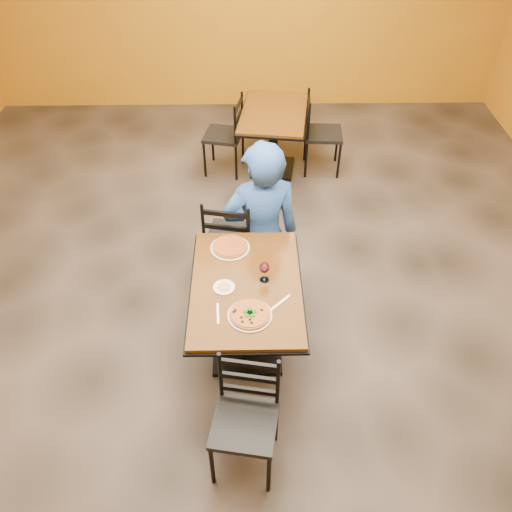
{
  "coord_description": "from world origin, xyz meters",
  "views": [
    {
      "loc": [
        0.02,
        -3.25,
        3.48
      ],
      "look_at": [
        0.08,
        -0.3,
        0.85
      ],
      "focal_mm": 37.11,
      "sensor_mm": 36.0,
      "label": 1
    }
  ],
  "objects_px": {
    "chair_second_right": "(323,134)",
    "plate_far": "(230,248)",
    "chair_main_near": "(245,425)",
    "plate_main": "(250,315)",
    "table_main": "(247,303)",
    "pizza_far": "(230,246)",
    "diner": "(261,217)",
    "wine_glass": "(264,271)",
    "pizza_main": "(250,314)",
    "chair_second_left": "(223,135)",
    "side_plate": "(224,287)",
    "chair_main_far": "(231,237)",
    "table_second": "(274,128)"
  },
  "relations": [
    {
      "from": "chair_main_far",
      "to": "chair_second_right",
      "type": "xyz_separation_m",
      "value": [
        1.03,
        1.86,
        -0.01
      ]
    },
    {
      "from": "plate_far",
      "to": "side_plate",
      "type": "distance_m",
      "value": 0.44
    },
    {
      "from": "chair_second_left",
      "to": "plate_far",
      "type": "distance_m",
      "value": 2.36
    },
    {
      "from": "chair_main_near",
      "to": "pizza_main",
      "type": "xyz_separation_m",
      "value": [
        0.04,
        0.65,
        0.32
      ]
    },
    {
      "from": "table_main",
      "to": "plate_far",
      "type": "relative_size",
      "value": 3.97
    },
    {
      "from": "chair_second_right",
      "to": "plate_far",
      "type": "distance_m",
      "value": 2.57
    },
    {
      "from": "chair_second_right",
      "to": "pizza_far",
      "type": "height_order",
      "value": "chair_second_right"
    },
    {
      "from": "chair_second_left",
      "to": "plate_far",
      "type": "height_order",
      "value": "chair_second_left"
    },
    {
      "from": "chair_second_left",
      "to": "plate_main",
      "type": "bearing_deg",
      "value": 17.18
    },
    {
      "from": "chair_second_left",
      "to": "chair_main_near",
      "type": "bearing_deg",
      "value": 15.61
    },
    {
      "from": "diner",
      "to": "side_plate",
      "type": "xyz_separation_m",
      "value": [
        -0.29,
        -0.87,
        0.03
      ]
    },
    {
      "from": "side_plate",
      "to": "wine_glass",
      "type": "bearing_deg",
      "value": 14.64
    },
    {
      "from": "chair_second_right",
      "to": "wine_glass",
      "type": "xyz_separation_m",
      "value": [
        -0.77,
        -2.7,
        0.37
      ]
    },
    {
      "from": "diner",
      "to": "pizza_far",
      "type": "relative_size",
      "value": 5.18
    },
    {
      "from": "chair_second_right",
      "to": "wine_glass",
      "type": "bearing_deg",
      "value": 167.93
    },
    {
      "from": "wine_glass",
      "to": "pizza_far",
      "type": "bearing_deg",
      "value": 125.64
    },
    {
      "from": "chair_second_right",
      "to": "wine_glass",
      "type": "distance_m",
      "value": 2.83
    },
    {
      "from": "side_plate",
      "to": "chair_second_left",
      "type": "bearing_deg",
      "value": 92.04
    },
    {
      "from": "chair_main_near",
      "to": "chair_second_right",
      "type": "xyz_separation_m",
      "value": [
        0.92,
        3.7,
        0.02
      ]
    },
    {
      "from": "chair_second_right",
      "to": "diner",
      "type": "bearing_deg",
      "value": 161.76
    },
    {
      "from": "pizza_main",
      "to": "chair_second_right",
      "type": "bearing_deg",
      "value": 73.99
    },
    {
      "from": "diner",
      "to": "plate_far",
      "type": "xyz_separation_m",
      "value": [
        -0.26,
        -0.43,
        0.03
      ]
    },
    {
      "from": "chair_main_near",
      "to": "chair_second_left",
      "type": "distance_m",
      "value": 3.71
    },
    {
      "from": "plate_main",
      "to": "table_second",
      "type": "bearing_deg",
      "value": 84.47
    },
    {
      "from": "table_second",
      "to": "plate_main",
      "type": "xyz_separation_m",
      "value": [
        -0.3,
        -3.05,
        0.2
      ]
    },
    {
      "from": "plate_far",
      "to": "chair_second_right",
      "type": "bearing_deg",
      "value": 66.3
    },
    {
      "from": "table_main",
      "to": "chair_second_right",
      "type": "height_order",
      "value": "chair_second_right"
    },
    {
      "from": "chair_main_near",
      "to": "diner",
      "type": "bearing_deg",
      "value": 95.11
    },
    {
      "from": "pizza_main",
      "to": "pizza_far",
      "type": "relative_size",
      "value": 1.01
    },
    {
      "from": "diner",
      "to": "wine_glass",
      "type": "xyz_separation_m",
      "value": [
        0.0,
        -0.8,
        0.11
      ]
    },
    {
      "from": "chair_main_near",
      "to": "plate_main",
      "type": "distance_m",
      "value": 0.72
    },
    {
      "from": "chair_main_near",
      "to": "wine_glass",
      "type": "xyz_separation_m",
      "value": [
        0.15,
        1.0,
        0.39
      ]
    },
    {
      "from": "table_second",
      "to": "diner",
      "type": "bearing_deg",
      "value": -95.66
    },
    {
      "from": "pizza_main",
      "to": "side_plate",
      "type": "bearing_deg",
      "value": 123.95
    },
    {
      "from": "diner",
      "to": "plate_far",
      "type": "distance_m",
      "value": 0.51
    },
    {
      "from": "chair_main_near",
      "to": "pizza_main",
      "type": "relative_size",
      "value": 3.17
    },
    {
      "from": "table_main",
      "to": "pizza_far",
      "type": "height_order",
      "value": "pizza_far"
    },
    {
      "from": "chair_main_far",
      "to": "pizza_main",
      "type": "height_order",
      "value": "chair_main_far"
    },
    {
      "from": "chair_second_left",
      "to": "diner",
      "type": "xyz_separation_m",
      "value": [
        0.39,
        -1.9,
        0.27
      ]
    },
    {
      "from": "table_second",
      "to": "plate_main",
      "type": "relative_size",
      "value": 3.85
    },
    {
      "from": "table_main",
      "to": "diner",
      "type": "height_order",
      "value": "diner"
    },
    {
      "from": "diner",
      "to": "wine_glass",
      "type": "height_order",
      "value": "diner"
    },
    {
      "from": "diner",
      "to": "pizza_main",
      "type": "xyz_separation_m",
      "value": [
        -0.11,
        -1.15,
        0.05
      ]
    },
    {
      "from": "chair_main_near",
      "to": "chair_second_left",
      "type": "height_order",
      "value": "chair_second_left"
    },
    {
      "from": "diner",
      "to": "plate_main",
      "type": "xyz_separation_m",
      "value": [
        -0.11,
        -1.15,
        0.03
      ]
    },
    {
      "from": "diner",
      "to": "plate_far",
      "type": "relative_size",
      "value": 4.68
    },
    {
      "from": "chair_second_left",
      "to": "plate_main",
      "type": "xyz_separation_m",
      "value": [
        0.28,
        -3.05,
        0.3
      ]
    },
    {
      "from": "chair_second_left",
      "to": "pizza_far",
      "type": "height_order",
      "value": "chair_second_left"
    },
    {
      "from": "side_plate",
      "to": "wine_glass",
      "type": "xyz_separation_m",
      "value": [
        0.3,
        0.08,
        0.08
      ]
    },
    {
      "from": "side_plate",
      "to": "chair_second_right",
      "type": "bearing_deg",
      "value": 69.07
    }
  ]
}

